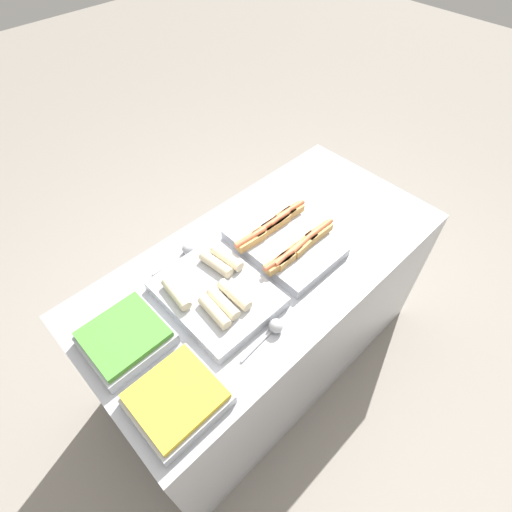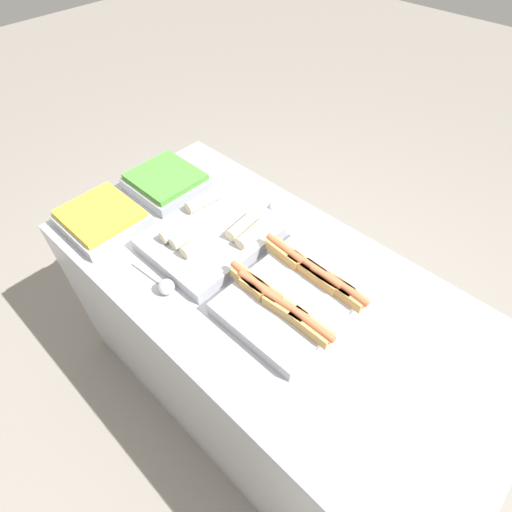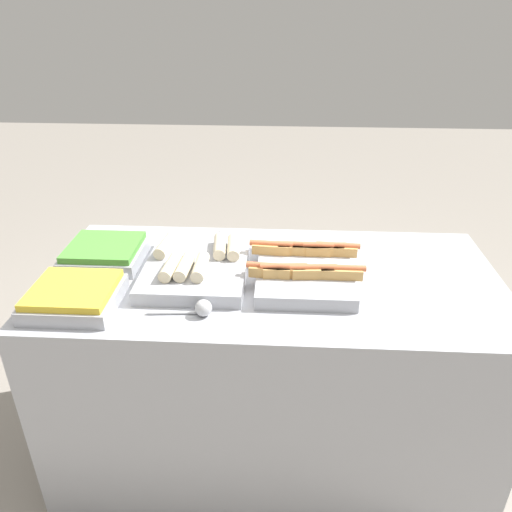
{
  "view_description": "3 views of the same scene",
  "coord_description": "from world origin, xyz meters",
  "px_view_note": "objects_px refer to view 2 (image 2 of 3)",
  "views": [
    {
      "loc": [
        -0.8,
        -0.76,
        2.18
      ],
      "look_at": [
        -0.06,
        0.0,
        0.93
      ],
      "focal_mm": 28.0,
      "sensor_mm": 36.0,
      "label": 1
    },
    {
      "loc": [
        0.55,
        -0.65,
        1.92
      ],
      "look_at": [
        -0.06,
        0.0,
        0.93
      ],
      "focal_mm": 28.0,
      "sensor_mm": 36.0,
      "label": 2
    },
    {
      "loc": [
        0.03,
        -1.58,
        1.77
      ],
      "look_at": [
        -0.06,
        0.0,
        0.93
      ],
      "focal_mm": 35.0,
      "sensor_mm": 36.0,
      "label": 3
    }
  ],
  "objects_px": {
    "serving_spoon_near": "(165,286)",
    "serving_spoon_far": "(272,208)",
    "tray_hotdogs": "(297,292)",
    "tray_side_front": "(101,219)",
    "tray_side_back": "(166,182)",
    "tray_wraps": "(213,234)"
  },
  "relations": [
    {
      "from": "serving_spoon_near",
      "to": "serving_spoon_far",
      "type": "bearing_deg",
      "value": 89.94
    },
    {
      "from": "tray_wraps",
      "to": "serving_spoon_near",
      "type": "distance_m",
      "value": 0.27
    },
    {
      "from": "tray_hotdogs",
      "to": "serving_spoon_far",
      "type": "distance_m",
      "value": 0.43
    },
    {
      "from": "tray_hotdogs",
      "to": "tray_wraps",
      "type": "height_order",
      "value": "tray_hotdogs"
    },
    {
      "from": "tray_wraps",
      "to": "serving_spoon_far",
      "type": "height_order",
      "value": "tray_wraps"
    },
    {
      "from": "tray_wraps",
      "to": "tray_hotdogs",
      "type": "bearing_deg",
      "value": 0.31
    },
    {
      "from": "serving_spoon_near",
      "to": "serving_spoon_far",
      "type": "distance_m",
      "value": 0.53
    },
    {
      "from": "serving_spoon_near",
      "to": "tray_side_back",
      "type": "bearing_deg",
      "value": 141.05
    },
    {
      "from": "tray_hotdogs",
      "to": "serving_spoon_near",
      "type": "relative_size",
      "value": 2.16
    },
    {
      "from": "serving_spoon_far",
      "to": "tray_side_front",
      "type": "bearing_deg",
      "value": -130.3
    },
    {
      "from": "tray_hotdogs",
      "to": "tray_wraps",
      "type": "relative_size",
      "value": 1.0
    },
    {
      "from": "tray_side_front",
      "to": "tray_side_back",
      "type": "height_order",
      "value": "same"
    },
    {
      "from": "tray_hotdogs",
      "to": "tray_wraps",
      "type": "xyz_separation_m",
      "value": [
        -0.39,
        -0.0,
        -0.0
      ]
    },
    {
      "from": "tray_wraps",
      "to": "tray_side_front",
      "type": "xyz_separation_m",
      "value": [
        -0.37,
        -0.23,
        0.0
      ]
    },
    {
      "from": "tray_side_front",
      "to": "tray_hotdogs",
      "type": "bearing_deg",
      "value": 17.23
    },
    {
      "from": "tray_wraps",
      "to": "tray_side_back",
      "type": "xyz_separation_m",
      "value": [
        -0.37,
        0.08,
        0.0
      ]
    },
    {
      "from": "tray_hotdogs",
      "to": "serving_spoon_far",
      "type": "relative_size",
      "value": 2.15
    },
    {
      "from": "tray_hotdogs",
      "to": "tray_side_back",
      "type": "relative_size",
      "value": 1.62
    },
    {
      "from": "tray_hotdogs",
      "to": "serving_spoon_far",
      "type": "bearing_deg",
      "value": 142.04
    },
    {
      "from": "tray_side_back",
      "to": "serving_spoon_near",
      "type": "height_order",
      "value": "tray_side_back"
    },
    {
      "from": "tray_wraps",
      "to": "tray_side_back",
      "type": "bearing_deg",
      "value": 168.34
    },
    {
      "from": "tray_hotdogs",
      "to": "tray_side_back",
      "type": "bearing_deg",
      "value": 174.48
    }
  ]
}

